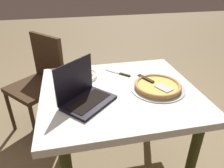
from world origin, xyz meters
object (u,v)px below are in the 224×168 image
laptop (84,94)px  pizza_tray (158,86)px  pizza_plate (81,75)px  dining_table (119,101)px  table_knife (120,74)px  chair_near (40,78)px

laptop → pizza_tray: size_ratio=1.00×
pizza_plate → pizza_tray: size_ratio=0.68×
pizza_plate → dining_table: bearing=133.5°
dining_table → pizza_plate: (0.24, -0.25, 0.10)m
dining_table → laptop: bearing=20.3°
dining_table → table_knife: bearing=-105.0°
dining_table → pizza_plate: 0.37m
laptop → dining_table: bearing=-159.7°
pizza_plate → chair_near: 0.57m
pizza_tray → table_knife: (0.20, -0.28, -0.02)m
table_knife → chair_near: bearing=-32.4°
dining_table → table_knife: size_ratio=6.12×
dining_table → laptop: (0.25, 0.09, 0.15)m
pizza_tray → laptop: bearing=6.3°
table_knife → laptop: bearing=46.6°
dining_table → chair_near: size_ratio=1.15×
dining_table → table_knife: table_knife is taller
laptop → pizza_plate: laptop is taller
chair_near → dining_table: bearing=132.2°
pizza_plate → chair_near: size_ratio=0.28×
laptop → pizza_tray: laptop is taller
dining_table → pizza_plate: pizza_plate is taller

